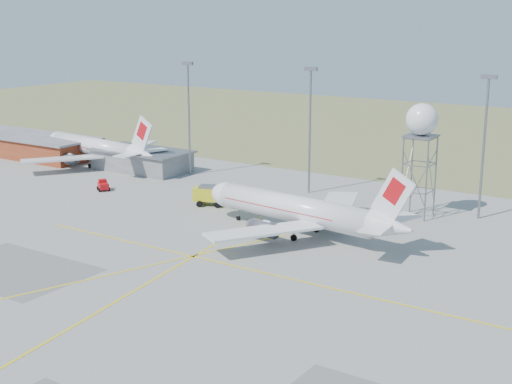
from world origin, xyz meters
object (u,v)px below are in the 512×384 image
Objects in this scene: radar_tower at (420,154)px; fire_truck at (221,196)px; airliner_far at (96,148)px; baggage_tug at (103,186)px; airliner_main at (298,210)px.

fire_truck is at bearing -158.29° from radar_tower.
airliner_far is at bearing 140.13° from fire_truck.
airliner_far is 3.88× the size of fire_truck.
radar_tower is 1.97× the size of fire_truck.
airliner_far is 21.94m from baggage_tug.
baggage_tug is at bearing 164.19° from fire_truck.
airliner_main is at bearing -43.52° from fire_truck.
airliner_main is 20.77m from radar_tower.
fire_truck is (-27.28, -10.86, -7.71)m from radar_tower.
airliner_main is 58.71m from airliner_far.
airliner_main reaches higher than fire_truck.
fire_truck is 22.48m from baggage_tug.
airliner_far reaches higher than airliner_main.
airliner_main is 0.99× the size of airliner_far.
airliner_main is at bearing 28.84° from baggage_tug.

